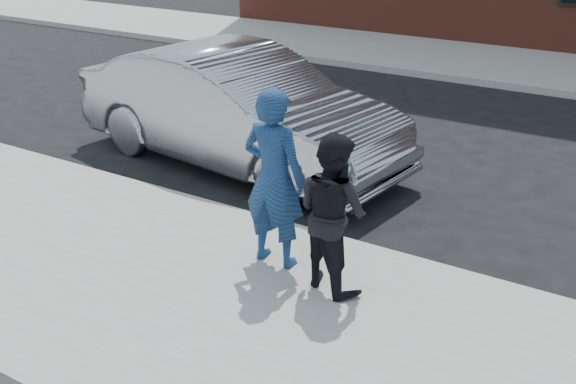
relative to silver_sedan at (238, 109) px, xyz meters
The scene contains 8 objects.
ground 4.51m from the silver_sedan, 45.41° to the right, with size 100.00×100.00×0.00m, color black.
near_sidewalk 4.68m from the silver_sedan, 47.59° to the right, with size 50.00×3.50×0.15m, color gray.
near_curb 3.59m from the silver_sedan, 27.30° to the right, with size 50.00×0.10×0.15m, color #999691.
far_sidewalk 8.71m from the silver_sedan, 68.98° to the left, with size 50.00×3.50×0.15m, color gray.
far_curb 7.06m from the silver_sedan, 63.70° to the left, with size 50.00×0.10×0.15m, color #999691.
silver_sedan is the anchor object (origin of this frame).
man_hoodie 3.27m from the silver_sedan, 48.18° to the right, with size 0.70×0.51×1.91m.
man_peacoat 3.85m from the silver_sedan, 41.12° to the right, with size 0.94×0.84×1.60m.
Camera 1 is at (2.45, -4.57, 3.77)m, focal length 42.00 mm.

